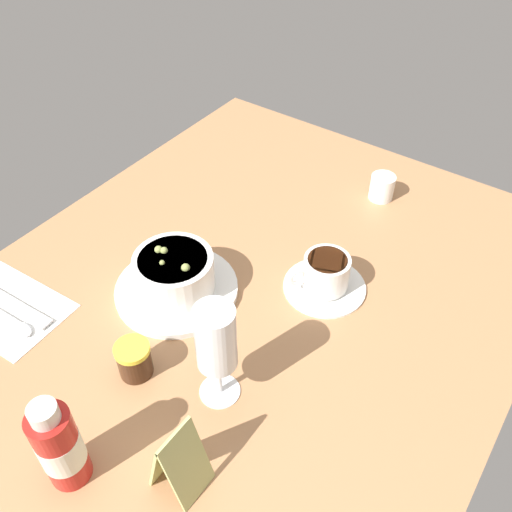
% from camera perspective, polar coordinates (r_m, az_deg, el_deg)
% --- Properties ---
extents(ground_plane, '(1.10, 0.84, 0.03)m').
position_cam_1_polar(ground_plane, '(0.92, -1.72, -5.31)').
color(ground_plane, '#A8754C').
extents(porridge_bowl, '(0.20, 0.20, 0.08)m').
position_cam_1_polar(porridge_bowl, '(0.91, -8.28, -2.08)').
color(porridge_bowl, white).
rests_on(porridge_bowl, ground_plane).
extents(cutlery_setting, '(0.15, 0.20, 0.01)m').
position_cam_1_polar(cutlery_setting, '(0.98, -24.00, -4.95)').
color(cutlery_setting, white).
rests_on(cutlery_setting, ground_plane).
extents(coffee_cup, '(0.14, 0.14, 0.07)m').
position_cam_1_polar(coffee_cup, '(0.92, 7.08, -2.01)').
color(coffee_cup, white).
rests_on(coffee_cup, ground_plane).
extents(creamer_jug, '(0.06, 0.05, 0.06)m').
position_cam_1_polar(creamer_jug, '(1.13, 12.70, 6.89)').
color(creamer_jug, white).
rests_on(creamer_jug, ground_plane).
extents(wine_glass, '(0.06, 0.06, 0.17)m').
position_cam_1_polar(wine_glass, '(0.72, -4.10, -8.76)').
color(wine_glass, white).
rests_on(wine_glass, ground_plane).
extents(jam_jar, '(0.05, 0.05, 0.06)m').
position_cam_1_polar(jam_jar, '(0.82, -12.33, -10.28)').
color(jam_jar, '#381E10').
rests_on(jam_jar, ground_plane).
extents(sauce_bottle_red, '(0.05, 0.05, 0.15)m').
position_cam_1_polar(sauce_bottle_red, '(0.73, -19.60, -17.66)').
color(sauce_bottle_red, '#B21E19').
rests_on(sauce_bottle_red, ground_plane).
extents(menu_card, '(0.06, 0.06, 0.11)m').
position_cam_1_polar(menu_card, '(0.70, -7.96, -19.79)').
color(menu_card, tan).
rests_on(menu_card, ground_plane).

